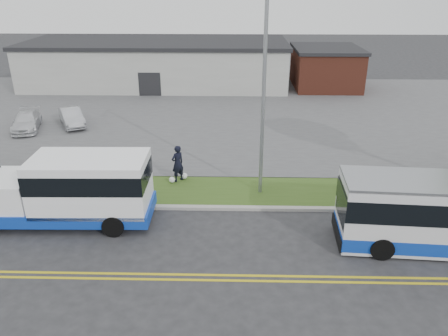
{
  "coord_description": "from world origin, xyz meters",
  "views": [
    {
      "loc": [
        1.66,
        -16.9,
        10.02
      ],
      "look_at": [
        1.2,
        2.3,
        1.6
      ],
      "focal_mm": 35.0,
      "sensor_mm": 36.0,
      "label": 1
    }
  ],
  "objects_px": {
    "streetlight_near": "(264,92)",
    "pedestrian": "(178,164)",
    "shuttle_bus": "(74,188)",
    "parked_car_a": "(72,117)",
    "parked_car_b": "(27,121)"
  },
  "relations": [
    {
      "from": "shuttle_bus",
      "to": "parked_car_a",
      "type": "relative_size",
      "value": 2.08
    },
    {
      "from": "streetlight_near",
      "to": "parked_car_a",
      "type": "relative_size",
      "value": 2.46
    },
    {
      "from": "pedestrian",
      "to": "parked_car_b",
      "type": "distance_m",
      "value": 14.35
    },
    {
      "from": "shuttle_bus",
      "to": "pedestrian",
      "type": "distance_m",
      "value": 5.76
    },
    {
      "from": "streetlight_near",
      "to": "pedestrian",
      "type": "relative_size",
      "value": 4.82
    },
    {
      "from": "parked_car_b",
      "to": "parked_car_a",
      "type": "bearing_deg",
      "value": 3.02
    },
    {
      "from": "streetlight_near",
      "to": "pedestrian",
      "type": "height_order",
      "value": "streetlight_near"
    },
    {
      "from": "parked_car_a",
      "to": "parked_car_b",
      "type": "height_order",
      "value": "parked_car_a"
    },
    {
      "from": "pedestrian",
      "to": "parked_car_b",
      "type": "relative_size",
      "value": 0.48
    },
    {
      "from": "parked_car_a",
      "to": "parked_car_b",
      "type": "distance_m",
      "value": 3.04
    },
    {
      "from": "streetlight_near",
      "to": "pedestrian",
      "type": "bearing_deg",
      "value": 163.42
    },
    {
      "from": "streetlight_near",
      "to": "parked_car_b",
      "type": "height_order",
      "value": "streetlight_near"
    },
    {
      "from": "pedestrian",
      "to": "shuttle_bus",
      "type": "bearing_deg",
      "value": 3.33
    },
    {
      "from": "streetlight_near",
      "to": "pedestrian",
      "type": "distance_m",
      "value": 6.09
    },
    {
      "from": "pedestrian",
      "to": "parked_car_a",
      "type": "bearing_deg",
      "value": -88.75
    }
  ]
}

